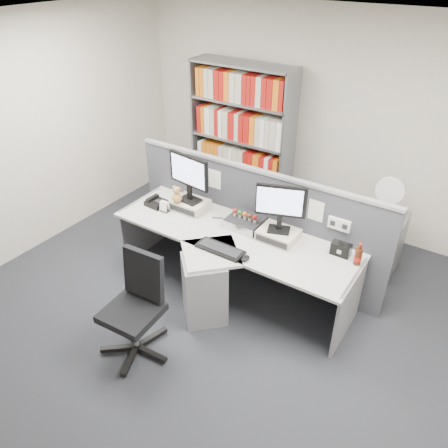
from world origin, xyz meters
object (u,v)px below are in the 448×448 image
Objects in this scene: desk_phone at (156,202)px; desk_fan at (390,193)px; desktop_pc at (245,222)px; office_chair at (137,303)px; mouse at (246,258)px; monitor_right at (281,205)px; monitor_left at (189,174)px; speaker at (341,249)px; shelving_unit at (241,141)px; desk_calendar at (165,207)px; desk at (221,265)px; filing_cabinet at (378,245)px; keyboard at (220,249)px; cola_bottle at (358,256)px.

desk_fan reaches higher than desk_phone.
desktop_pc is 1.41m from office_chair.
mouse is 0.47× the size of desk_phone.
monitor_right is at bearing -3.38° from desktop_pc.
monitor_left is at bearing 154.57° from mouse.
monitor_right is 0.71m from speaker.
shelving_unit reaches higher than desk_phone.
desk_phone is 1.79× the size of desk_calendar.
desk reaches higher than filing_cabinet.
monitor_right is 0.25× the size of shelving_unit.
shelving_unit reaches higher than keyboard.
office_chair reaches higher than desk.
monitor_left is 2.44× the size of desk_phone.
desk_fan is at bearing 60.10° from mouse.
speaker is at bearing 8.50° from monitor_right.
office_chair is at bearing -110.96° from keyboard.
desk_phone is at bearing 123.19° from office_chair.
monitor_right is 0.71× the size of filing_cabinet.
monitor_right is 1.00× the size of desk_fan.
desk_calendar is (0.17, -0.05, 0.02)m from desk_phone.
shelving_unit reaches higher than desktop_pc.
filing_cabinet is at bearing 91.69° from cola_bottle.
desk_calendar is 0.18× the size of filing_cabinet.
office_chair is (0.60, -1.13, -0.25)m from desk_calendar.
cola_bottle is (1.17, 0.51, 0.07)m from keyboard.
desk_phone is 0.23× the size of office_chair.
shelving_unit is (-0.03, 1.67, 0.20)m from desk_calendar.
shelving_unit is (-0.93, 1.44, 0.21)m from desktop_pc.
desk_fan is at bearing 91.69° from cola_bottle.
desk_calendar is at bearing 163.30° from keyboard.
desk is 0.51m from desktop_pc.
filing_cabinet is at bearing 40.40° from desktop_pc.
keyboard is 0.93m from office_chair.
shelving_unit is at bearing 99.01° from monitor_left.
monitor_right is 2.15× the size of cola_bottle.
office_chair is (0.40, -1.33, -0.62)m from monitor_left.
cola_bottle is (2.10, 0.24, 0.03)m from desk_calendar.
cola_bottle is at bearing 0.95° from monitor_left.
desk is 4.84× the size of monitor_left.
desk_calendar is at bearing 168.29° from desk.
desk is 1.30× the size of shelving_unit.
shelving_unit reaches higher than speaker.
shelving_unit is 2.90m from office_chair.
keyboard is at bearing -179.63° from mouse.
filing_cabinet is (2.10, -0.45, -0.63)m from shelving_unit.
desk_phone is at bearing -152.44° from desk_fan.
monitor_left is 0.47m from desk_calendar.
speaker reaches higher than desk.
filing_cabinet is at bearing 80.67° from speaker.
shelving_unit is (-1.95, 1.37, 0.19)m from speaker.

